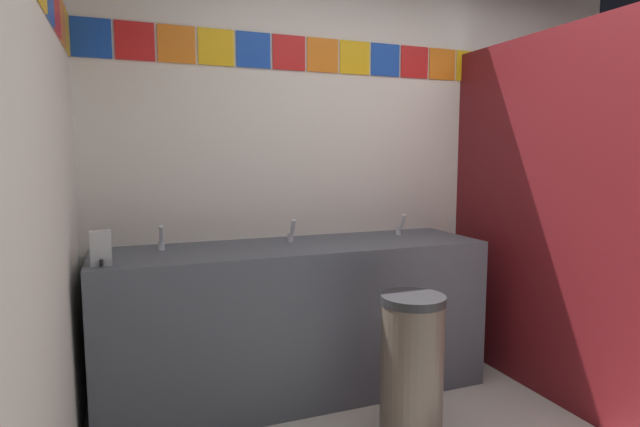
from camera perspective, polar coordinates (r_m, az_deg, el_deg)
wall_back at (r=3.39m, az=6.85°, el=5.71°), size 3.67×0.09×2.63m
vanity_counter at (r=2.94m, az=-2.66°, el=-11.64°), size 2.15×0.60×0.87m
faucet_left at (r=2.79m, az=-17.49°, el=-2.96°), size 0.04×0.10×0.14m
faucet_center at (r=2.92m, az=-3.26°, el=-2.25°), size 0.04×0.10×0.14m
faucet_right at (r=3.21m, az=9.05°, el=-1.52°), size 0.04×0.10×0.14m
soap_dispenser at (r=2.51m, az=-23.48°, el=-3.61°), size 0.09×0.09×0.16m
stall_divider at (r=3.06m, az=29.23°, el=-0.69°), size 0.92×1.52×2.05m
toilet at (r=3.87m, az=25.50°, el=-9.99°), size 0.39×0.49×0.74m
trash_bin at (r=2.54m, az=10.31°, el=-16.89°), size 0.30×0.30×0.72m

